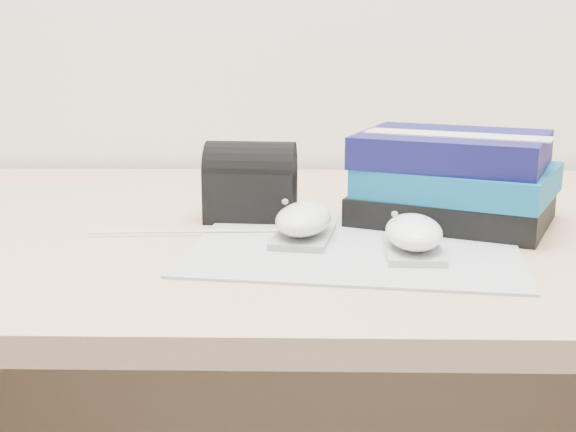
{
  "coord_description": "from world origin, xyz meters",
  "views": [
    {
      "loc": [
        -0.09,
        0.56,
        0.98
      ],
      "look_at": [
        -0.1,
        1.45,
        0.77
      ],
      "focal_mm": 50.0,
      "sensor_mm": 36.0,
      "label": 1
    }
  ],
  "objects_px": {
    "book_stack": "(454,179)",
    "pouch": "(251,182)",
    "mouse_rear": "(303,222)",
    "desk": "(362,369)",
    "mouse_front": "(414,235)"
  },
  "relations": [
    {
      "from": "desk",
      "to": "pouch",
      "type": "distance_m",
      "value": 0.33
    },
    {
      "from": "mouse_rear",
      "to": "book_stack",
      "type": "distance_m",
      "value": 0.22
    },
    {
      "from": "book_stack",
      "to": "mouse_front",
      "type": "bearing_deg",
      "value": -114.55
    },
    {
      "from": "mouse_rear",
      "to": "book_stack",
      "type": "height_order",
      "value": "book_stack"
    },
    {
      "from": "desk",
      "to": "mouse_rear",
      "type": "bearing_deg",
      "value": -118.79
    },
    {
      "from": "desk",
      "to": "mouse_front",
      "type": "relative_size",
      "value": 13.63
    },
    {
      "from": "mouse_rear",
      "to": "desk",
      "type": "bearing_deg",
      "value": 61.21
    },
    {
      "from": "pouch",
      "to": "desk",
      "type": "bearing_deg",
      "value": 15.31
    },
    {
      "from": "book_stack",
      "to": "pouch",
      "type": "relative_size",
      "value": 2.42
    },
    {
      "from": "mouse_rear",
      "to": "book_stack",
      "type": "xyz_separation_m",
      "value": [
        0.2,
        0.1,
        0.03
      ]
    },
    {
      "from": "mouse_front",
      "to": "book_stack",
      "type": "xyz_separation_m",
      "value": [
        0.07,
        0.16,
        0.03
      ]
    },
    {
      "from": "mouse_rear",
      "to": "mouse_front",
      "type": "bearing_deg",
      "value": -24.57
    },
    {
      "from": "desk",
      "to": "book_stack",
      "type": "height_order",
      "value": "book_stack"
    },
    {
      "from": "desk",
      "to": "mouse_front",
      "type": "height_order",
      "value": "mouse_front"
    },
    {
      "from": "desk",
      "to": "pouch",
      "type": "height_order",
      "value": "pouch"
    }
  ]
}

